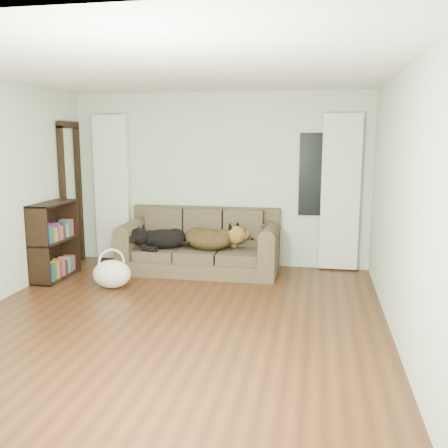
% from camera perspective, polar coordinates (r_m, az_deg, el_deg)
% --- Properties ---
extents(floor, '(5.00, 5.00, 0.00)m').
position_cam_1_polar(floor, '(5.50, -5.69, -10.90)').
color(floor, '#3A1F10').
rests_on(floor, ground).
extents(ceiling, '(5.00, 5.00, 0.00)m').
position_cam_1_polar(ceiling, '(5.17, -6.22, 17.10)').
color(ceiling, white).
rests_on(ceiling, ground).
extents(wall_back, '(4.50, 0.04, 2.60)m').
position_cam_1_polar(wall_back, '(7.59, -0.56, 5.07)').
color(wall_back, '#AFC7A7').
rests_on(wall_back, ground).
extents(wall_right, '(0.04, 5.00, 2.60)m').
position_cam_1_polar(wall_right, '(5.02, 19.50, 1.92)').
color(wall_right, '#AFC7A7').
rests_on(wall_right, ground).
extents(curtain_left, '(0.55, 0.08, 2.25)m').
position_cam_1_polar(curtain_left, '(8.03, -12.68, 4.03)').
color(curtain_left, silver).
rests_on(curtain_left, ground).
extents(curtain_right, '(0.55, 0.08, 2.25)m').
position_cam_1_polar(curtain_right, '(7.39, 13.17, 3.50)').
color(curtain_right, silver).
rests_on(curtain_right, ground).
extents(window_pane, '(0.50, 0.03, 1.20)m').
position_cam_1_polar(window_pane, '(7.41, 10.51, 5.56)').
color(window_pane, black).
rests_on(window_pane, wall_back).
extents(door_casing, '(0.07, 0.60, 2.10)m').
position_cam_1_polar(door_casing, '(7.93, -17.04, 3.03)').
color(door_casing, black).
rests_on(door_casing, ground).
extents(sofa, '(2.26, 0.98, 0.92)m').
position_cam_1_polar(sofa, '(7.25, -2.82, -1.98)').
color(sofa, '#3A3621').
rests_on(sofa, floor).
extents(dog_black_lab, '(0.73, 0.57, 0.28)m').
position_cam_1_polar(dog_black_lab, '(7.29, -7.18, -1.74)').
color(dog_black_lab, black).
rests_on(dog_black_lab, sofa).
extents(dog_shepherd, '(0.87, 0.73, 0.33)m').
position_cam_1_polar(dog_shepherd, '(7.17, -1.44, -1.78)').
color(dog_shepherd, black).
rests_on(dog_shepherd, sofa).
extents(tv_remote, '(0.08, 0.19, 0.02)m').
position_cam_1_polar(tv_remote, '(6.93, 4.48, -0.19)').
color(tv_remote, black).
rests_on(tv_remote, sofa).
extents(tote_bag, '(0.60, 0.53, 0.37)m').
position_cam_1_polar(tote_bag, '(6.69, -12.67, -5.79)').
color(tote_bag, silver).
rests_on(tote_bag, floor).
extents(bookshelf, '(0.35, 0.86, 1.06)m').
position_cam_1_polar(bookshelf, '(7.29, -18.85, -2.04)').
color(bookshelf, black).
rests_on(bookshelf, floor).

